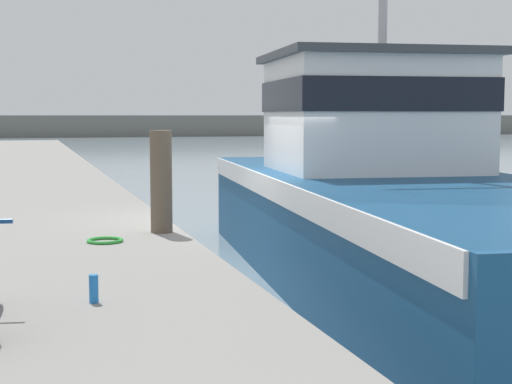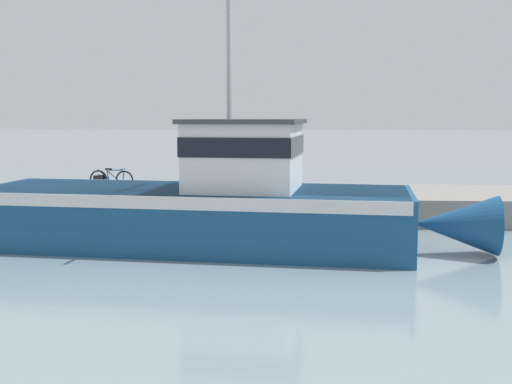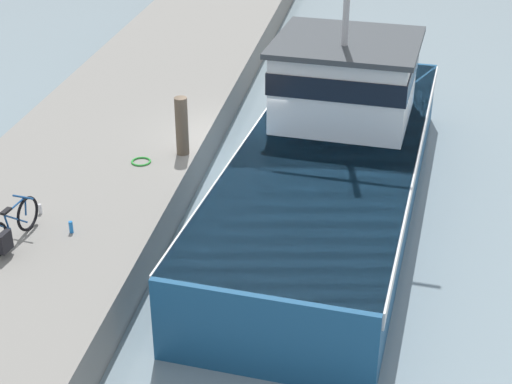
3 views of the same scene
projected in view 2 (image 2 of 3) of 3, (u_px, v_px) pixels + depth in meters
name	position (u px, v px, depth m)	size (l,w,h in m)	color
ground_plane	(248.00, 232.00, 20.00)	(320.00, 320.00, 0.00)	gray
dock_pier	(256.00, 203.00, 23.28)	(4.92, 80.00, 0.93)	gray
fishing_boat_main	(213.00, 203.00, 17.61)	(4.94, 14.22, 8.13)	navy
bicycle_touring	(108.00, 179.00, 23.60)	(0.57, 1.71, 0.76)	black
mooring_post	(222.00, 177.00, 21.08)	(0.30, 0.30, 1.39)	brown
hose_coil	(207.00, 194.00, 22.02)	(0.46, 0.46, 0.04)	green
water_bottle_on_curb	(118.00, 189.00, 22.65)	(0.08, 0.08, 0.24)	blue
water_bottle_by_bike	(142.00, 187.00, 23.49)	(0.07, 0.07, 0.21)	silver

